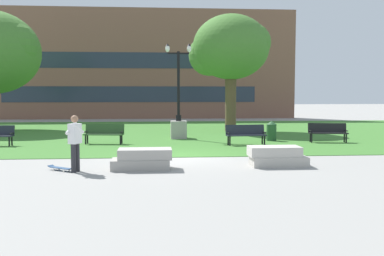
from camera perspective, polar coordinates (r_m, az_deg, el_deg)
ground_plane at (r=16.49m, az=-2.02°, el=-3.78°), size 140.00×140.00×0.00m
grass_lawn at (r=26.42m, az=-3.01°, el=-0.60°), size 40.00×20.00×0.02m
concrete_block_center at (r=14.10m, az=-6.29°, el=-3.98°), size 1.87×0.90×0.64m
concrete_block_left at (r=14.88m, az=10.69°, el=-3.58°), size 1.87×0.90×0.64m
person_skateboarder at (r=13.89m, az=-14.64°, el=-1.45°), size 0.50×0.53×1.71m
skateboard at (r=14.31m, az=-16.26°, el=-4.91°), size 0.94×0.77×0.14m
park_bench_near_left at (r=22.25m, az=16.85°, el=-0.41°), size 1.86×0.77×0.90m
park_bench_near_right at (r=20.40m, az=6.84°, el=-0.68°), size 1.84×0.67×0.90m
park_bench_far_left at (r=21.03m, az=-11.08°, el=-0.57°), size 1.85×0.75×0.90m
lamp_post_center at (r=23.04m, az=-1.72°, el=1.12°), size 1.32×0.80×4.84m
tree_near_left at (r=27.75m, az=4.85°, el=10.04°), size 4.87×4.64×7.08m
trash_bin at (r=22.34m, az=10.06°, el=-0.35°), size 0.49×0.49×0.96m
building_facade_distant at (r=40.93m, az=-7.80°, el=8.05°), size 29.83×1.03×9.81m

